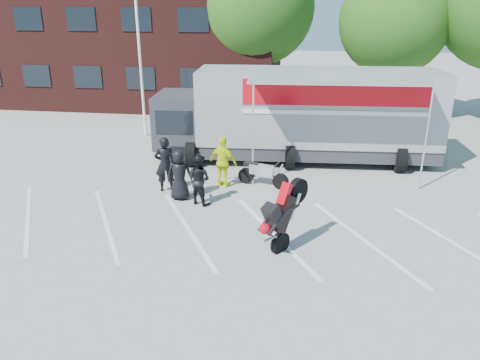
% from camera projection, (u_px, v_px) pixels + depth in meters
% --- Properties ---
extents(ground, '(100.00, 100.00, 0.00)m').
position_uv_depth(ground, '(263.00, 252.00, 11.82)').
color(ground, '#9F9F9A').
rests_on(ground, ground).
extents(parking_bay_lines, '(18.09, 13.33, 0.01)m').
position_uv_depth(parking_bay_lines, '(266.00, 233.00, 12.74)').
color(parking_bay_lines, white).
rests_on(parking_bay_lines, ground).
extents(office_building, '(18.00, 8.00, 7.00)m').
position_uv_depth(office_building, '(130.00, 42.00, 28.51)').
color(office_building, '#411815').
rests_on(office_building, ground).
extents(flagpole, '(1.61, 0.12, 8.00)m').
position_uv_depth(flagpole, '(143.00, 22.00, 20.06)').
color(flagpole, white).
rests_on(flagpole, ground).
extents(tree_left, '(6.12, 6.12, 8.64)m').
position_uv_depth(tree_left, '(257.00, 7.00, 24.85)').
color(tree_left, '#382314').
rests_on(tree_left, ground).
extents(tree_mid, '(5.44, 5.44, 7.68)m').
position_uv_depth(tree_mid, '(394.00, 21.00, 23.21)').
color(tree_mid, '#382314').
rests_on(tree_mid, ground).
extents(transporter_truck, '(11.36, 5.98, 3.52)m').
position_uv_depth(transporter_truck, '(302.00, 160.00, 18.58)').
color(transporter_truck, gray).
rests_on(transporter_truck, ground).
extents(parked_motorcycle, '(1.96, 1.16, 0.98)m').
position_uv_depth(parked_motorcycle, '(263.00, 186.00, 15.97)').
color(parked_motorcycle, silver).
rests_on(parked_motorcycle, ground).
extents(stunt_bike_rider, '(1.64, 1.85, 2.00)m').
position_uv_depth(stunt_bike_rider, '(294.00, 243.00, 12.25)').
color(stunt_bike_rider, black).
rests_on(stunt_bike_rider, ground).
extents(spectator_leather_a, '(0.85, 0.60, 1.64)m').
position_uv_depth(spectator_leather_a, '(180.00, 175.00, 14.67)').
color(spectator_leather_a, black).
rests_on(spectator_leather_a, ground).
extents(spectator_leather_b, '(0.77, 0.63, 1.84)m').
position_uv_depth(spectator_leather_b, '(165.00, 164.00, 15.28)').
color(spectator_leather_b, black).
rests_on(spectator_leather_b, ground).
extents(spectator_leather_c, '(0.95, 0.86, 1.58)m').
position_uv_depth(spectator_leather_c, '(199.00, 179.00, 14.36)').
color(spectator_leather_c, black).
rests_on(spectator_leather_c, ground).
extents(spectator_hivis, '(1.10, 0.76, 1.73)m').
position_uv_depth(spectator_hivis, '(223.00, 162.00, 15.64)').
color(spectator_hivis, '#E8F50C').
rests_on(spectator_hivis, ground).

